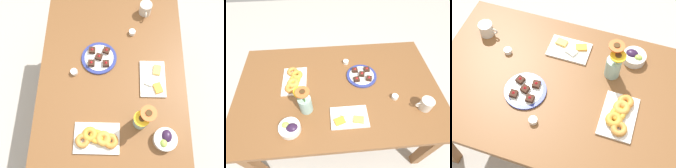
{
  "view_description": "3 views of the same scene",
  "coord_description": "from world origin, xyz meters",
  "views": [
    {
      "loc": [
        0.49,
        0.01,
        2.12
      ],
      "look_at": [
        0.0,
        0.0,
        0.78
      ],
      "focal_mm": 35.0,
      "sensor_mm": 36.0,
      "label": 1
    },
    {
      "loc": [
        0.07,
        0.83,
        1.85
      ],
      "look_at": [
        0.0,
        0.0,
        0.78
      ],
      "focal_mm": 28.0,
      "sensor_mm": 36.0,
      "label": 2
    },
    {
      "loc": [
        0.3,
        -0.91,
        2.3
      ],
      "look_at": [
        0.0,
        0.0,
        0.78
      ],
      "focal_mm": 50.0,
      "sensor_mm": 36.0,
      "label": 3
    }
  ],
  "objects": [
    {
      "name": "flower_vase",
      "position": [
        0.24,
        0.18,
        0.83
      ],
      "size": [
        0.11,
        0.12,
        0.25
      ],
      "color": "#99C1B7",
      "rests_on": "dining_table"
    },
    {
      "name": "dessert_plate",
      "position": [
        -0.2,
        -0.1,
        0.75
      ],
      "size": [
        0.25,
        0.25,
        0.05
      ],
      "color": "navy",
      "rests_on": "dining_table"
    },
    {
      "name": "dining_table",
      "position": [
        0.0,
        0.0,
        0.65
      ],
      "size": [
        1.6,
        1.0,
        0.74
      ],
      "color": "brown",
      "rests_on": "ground_plane"
    },
    {
      "name": "croissant_platter",
      "position": [
        0.35,
        -0.08,
        0.76
      ],
      "size": [
        0.19,
        0.28,
        0.05
      ],
      "color": "white",
      "rests_on": "dining_table"
    },
    {
      "name": "jam_cup_berry",
      "position": [
        -0.09,
        -0.26,
        0.76
      ],
      "size": [
        0.05,
        0.05,
        0.03
      ],
      "color": "white",
      "rests_on": "dining_table"
    },
    {
      "name": "grape_bowl",
      "position": [
        0.34,
        0.33,
        0.77
      ],
      "size": [
        0.14,
        0.14,
        0.07
      ],
      "color": "white",
      "rests_on": "dining_table"
    },
    {
      "name": "jam_cup_honey",
      "position": [
        -0.42,
        0.14,
        0.76
      ],
      "size": [
        0.05,
        0.05,
        0.03
      ],
      "color": "white",
      "rests_on": "dining_table"
    },
    {
      "name": "ground_plane",
      "position": [
        0.0,
        0.0,
        0.0
      ],
      "size": [
        6.0,
        6.0,
        0.0
      ],
      "primitive_type": "plane",
      "color": "#B7B2A8"
    },
    {
      "name": "coffee_mug",
      "position": [
        -0.61,
        0.24,
        0.79
      ],
      "size": [
        0.13,
        0.09,
        0.09
      ],
      "color": "beige",
      "rests_on": "dining_table"
    },
    {
      "name": "cheese_platter",
      "position": [
        -0.05,
        0.28,
        0.75
      ],
      "size": [
        0.26,
        0.17,
        0.03
      ],
      "color": "white",
      "rests_on": "dining_table"
    }
  ]
}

